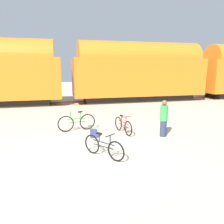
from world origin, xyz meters
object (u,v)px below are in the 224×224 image
object	(u,v)px
bicycle_black	(103,147)
backpack	(94,134)
person_in_green	(164,118)
bicycle_maroon	(123,125)
freight_train	(67,71)
bicycle_green	(77,122)

from	to	relation	value
bicycle_black	backpack	xyz separation A→B (m)	(0.02, 2.11, -0.18)
bicycle_black	person_in_green	size ratio (longest dim) A/B	0.88
bicycle_maroon	person_in_green	bearing A→B (deg)	-30.40
freight_train	backpack	bearing A→B (deg)	-86.19
bicycle_black	bicycle_maroon	bearing A→B (deg)	60.25
bicycle_black	bicycle_maroon	world-z (taller)	bicycle_black
freight_train	person_in_green	bearing A→B (deg)	-70.53
bicycle_black	bicycle_maroon	distance (m)	2.83
bicycle_green	backpack	bearing A→B (deg)	-63.86
person_in_green	bicycle_green	bearing A→B (deg)	73.24
bicycle_green	bicycle_maroon	xyz separation A→B (m)	(1.98, -0.86, -0.05)
bicycle_green	backpack	distance (m)	1.37
freight_train	backpack	world-z (taller)	freight_train
person_in_green	backpack	distance (m)	3.02
backpack	person_in_green	bearing A→B (deg)	-10.47
freight_train	bicycle_maroon	xyz separation A→B (m)	(2.02, -9.11, -2.29)
freight_train	bicycle_green	bearing A→B (deg)	-89.75
bicycle_green	bicycle_maroon	world-z (taller)	bicycle_green
backpack	bicycle_green	bearing A→B (deg)	116.14
bicycle_black	backpack	bearing A→B (deg)	89.56
bicycle_black	person_in_green	bearing A→B (deg)	28.28
freight_train	backpack	xyz separation A→B (m)	(0.63, -9.46, -2.47)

